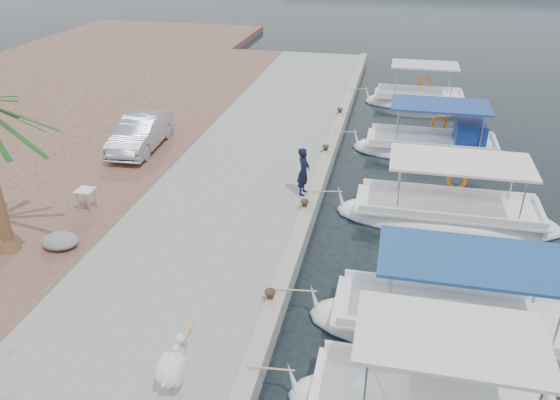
# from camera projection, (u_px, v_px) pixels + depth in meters

# --- Properties ---
(ground) EXTENTS (400.00, 400.00, 0.00)m
(ground) POSITION_uv_depth(u_px,v_px,m) (307.00, 247.00, 16.92)
(ground) COLOR black
(ground) RESTS_ON ground
(concrete_quay) EXTENTS (6.00, 40.00, 0.50)m
(concrete_quay) POSITION_uv_depth(u_px,v_px,m) (254.00, 167.00, 21.71)
(concrete_quay) COLOR gray
(concrete_quay) RESTS_ON ground
(quay_curb) EXTENTS (0.44, 40.00, 0.12)m
(quay_curb) POSITION_uv_depth(u_px,v_px,m) (323.00, 166.00, 21.05)
(quay_curb) COLOR #9A9689
(quay_curb) RESTS_ON concrete_quay
(cobblestone_strip) EXTENTS (4.00, 40.00, 0.50)m
(cobblestone_strip) POSITION_uv_depth(u_px,v_px,m) (138.00, 157.00, 22.65)
(cobblestone_strip) COLOR brown
(cobblestone_strip) RESTS_ON ground
(fishing_caique_b) EXTENTS (7.14, 2.43, 2.83)m
(fishing_caique_b) POSITION_uv_depth(u_px,v_px,m) (453.00, 330.00, 13.34)
(fishing_caique_b) COLOR white
(fishing_caique_b) RESTS_ON ground
(fishing_caique_c) EXTENTS (7.43, 2.50, 2.83)m
(fishing_caique_c) POSITION_uv_depth(u_px,v_px,m) (446.00, 218.00, 18.31)
(fishing_caique_c) COLOR white
(fishing_caique_c) RESTS_ON ground
(fishing_caique_d) EXTENTS (6.71, 2.48, 2.83)m
(fishing_caique_d) POSITION_uv_depth(u_px,v_px,m) (433.00, 150.00, 23.55)
(fishing_caique_d) COLOR white
(fishing_caique_d) RESTS_ON ground
(fishing_caique_e) EXTENTS (5.77, 2.27, 2.83)m
(fishing_caique_e) POSITION_uv_depth(u_px,v_px,m) (418.00, 103.00, 29.73)
(fishing_caique_e) COLOR white
(fishing_caique_e) RESTS_ON ground
(mooring_bollards) EXTENTS (0.28, 20.28, 0.33)m
(mooring_bollards) POSITION_uv_depth(u_px,v_px,m) (305.00, 204.00, 17.97)
(mooring_bollards) COLOR black
(mooring_bollards) RESTS_ON concrete_quay
(pelican) EXTENTS (0.56, 1.45, 1.12)m
(pelican) POSITION_uv_depth(u_px,v_px,m) (174.00, 367.00, 10.93)
(pelican) COLOR tan
(pelican) RESTS_ON concrete_quay
(fisherman) EXTENTS (0.47, 0.66, 1.70)m
(fisherman) POSITION_uv_depth(u_px,v_px,m) (304.00, 171.00, 18.71)
(fisherman) COLOR black
(fisherman) RESTS_ON concrete_quay
(parked_car) EXTENTS (1.71, 4.30, 1.39)m
(parked_car) POSITION_uv_depth(u_px,v_px,m) (141.00, 133.00, 22.53)
(parked_car) COLOR #A5ADBD
(parked_car) RESTS_ON cobblestone_strip
(tarp_bundle) EXTENTS (1.10, 0.90, 0.40)m
(tarp_bundle) POSITION_uv_depth(u_px,v_px,m) (60.00, 241.00, 15.93)
(tarp_bundle) COLOR gray
(tarp_bundle) RESTS_ON cobblestone_strip
(folding_table) EXTENTS (0.55, 0.55, 0.73)m
(folding_table) POSITION_uv_depth(u_px,v_px,m) (86.00, 195.00, 17.82)
(folding_table) COLOR silver
(folding_table) RESTS_ON cobblestone_strip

